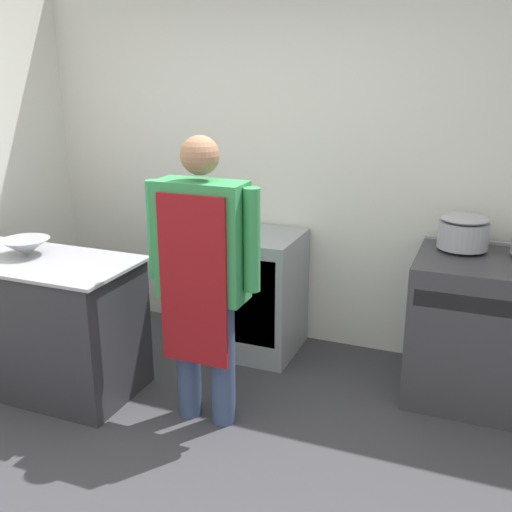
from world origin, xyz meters
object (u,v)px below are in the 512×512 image
(person_cook, at_px, (202,266))
(stock_pot, at_px, (464,231))
(mixing_bowl, at_px, (26,247))
(stove, at_px, (487,330))
(fridge_unit, at_px, (253,292))

(person_cook, relative_size, stock_pot, 5.46)
(mixing_bowl, xyz_separation_m, stock_pot, (2.55, 0.99, 0.11))
(stove, xyz_separation_m, person_cook, (-1.51, -0.88, 0.50))
(stove, relative_size, fridge_unit, 1.05)
(stove, distance_m, stock_pot, 0.63)
(fridge_unit, xyz_separation_m, mixing_bowl, (-1.15, -0.96, 0.48))
(mixing_bowl, height_order, stock_pot, stock_pot)
(stove, relative_size, person_cook, 0.56)
(fridge_unit, relative_size, mixing_bowl, 2.90)
(stove, height_order, person_cook, person_cook)
(stove, bearing_deg, stock_pot, 147.71)
(person_cook, bearing_deg, fridge_unit, 95.73)
(stove, height_order, fridge_unit, stove)
(mixing_bowl, bearing_deg, fridge_unit, 39.73)
(person_cook, bearing_deg, stock_pot, 37.70)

